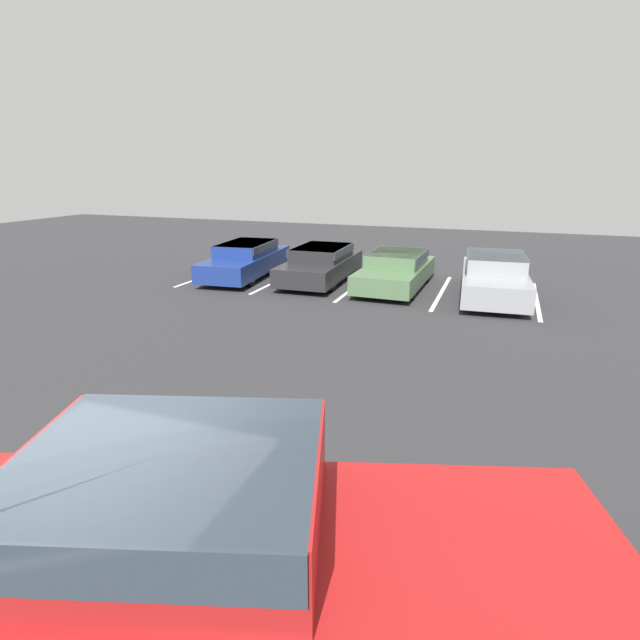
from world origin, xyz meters
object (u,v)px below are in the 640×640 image
Objects in this scene: pickup_truck at (218,561)px; parked_sedan_d at (494,275)px; parked_sedan_b at (321,263)px; parked_sedan_c at (396,269)px; parked_sedan_a at (246,258)px.

pickup_truck is 12.99m from parked_sedan_d.
parked_sedan_b is at bearing -97.67° from parked_sedan_d.
pickup_truck is 13.84m from parked_sedan_b.
parked_sedan_d is at bearing 65.29° from pickup_truck.
pickup_truck is 1.35× the size of parked_sedan_d.
parked_sedan_b is at bearing -91.26° from parked_sedan_c.
pickup_truck is at bearing 7.18° from parked_sedan_c.
parked_sedan_b is 1.03× the size of parked_sedan_c.
parked_sedan_c is 3.04m from parked_sedan_d.
parked_sedan_b is (-4.02, 13.25, -0.27)m from pickup_truck.
parked_sedan_d reaches higher than parked_sedan_b.
parked_sedan_a is 2.80m from parked_sedan_b.
parked_sedan_d reaches higher than parked_sedan_a.
parked_sedan_d reaches higher than parked_sedan_c.
pickup_truck is 14.71m from parked_sedan_a.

